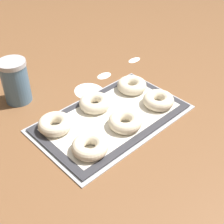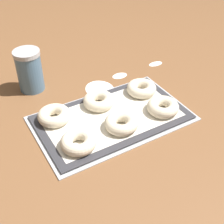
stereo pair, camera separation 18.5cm
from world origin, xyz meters
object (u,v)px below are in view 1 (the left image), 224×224
bagel_front_center (125,122)px  flour_canister (15,81)px  bagel_front_left (90,146)px  bagel_front_right (158,100)px  bagel_back_center (95,103)px  bagel_back_right (132,85)px  bagel_back_left (55,124)px  baking_tray (112,118)px

bagel_front_center → flour_canister: (-0.17, 0.38, 0.05)m
bagel_front_center → bagel_front_left: bearing=-176.7°
bagel_front_right → bagel_back_center: size_ratio=1.00×
bagel_back_center → bagel_back_right: bearing=-4.0°
bagel_back_left → bagel_front_right: bearing=-23.0°
baking_tray → bagel_back_left: bearing=155.3°
baking_tray → bagel_front_center: size_ratio=4.72×
bagel_front_center → bagel_front_right: bearing=0.4°
flour_canister → bagel_front_center: bearing=-66.2°
bagel_front_left → bagel_back_center: size_ratio=1.00×
bagel_front_right → bagel_back_center: bearing=140.5°
baking_tray → bagel_front_left: bagel_front_left is taller
baking_tray → bagel_front_right: bearing=-21.2°
bagel_front_left → bagel_back_center: 0.21m
bagel_back_left → flour_canister: bearing=89.3°
bagel_front_center → flour_canister: flour_canister is taller
bagel_back_center → baking_tray: bearing=-84.1°
flour_canister → bagel_front_left: bearing=-88.3°
bagel_back_right → bagel_front_right: bearing=-90.3°
bagel_front_left → bagel_front_right: bearing=1.8°
bagel_back_right → baking_tray: bearing=-158.1°
baking_tray → flour_canister: (-0.17, 0.31, 0.08)m
bagel_front_left → bagel_back_left: 0.15m
bagel_front_center → flour_canister: bearing=113.8°
bagel_back_left → bagel_back_right: bearing=-2.3°
baking_tray → bagel_front_center: 0.07m
bagel_front_center → bagel_front_right: same height
bagel_front_left → bagel_front_right: same height
baking_tray → bagel_front_right: 0.18m
bagel_front_left → bagel_back_right: same height
bagel_front_right → bagel_back_right: size_ratio=1.00×
bagel_back_left → bagel_back_center: bearing=-0.6°
baking_tray → flour_canister: 0.36m
bagel_front_right → bagel_back_right: (0.00, 0.13, 0.00)m
bagel_front_center → bagel_back_right: bearing=37.9°
bagel_front_left → bagel_back_left: same height
bagel_back_center → bagel_front_right: bearing=-39.5°
baking_tray → bagel_back_right: size_ratio=4.72×
flour_canister → bagel_front_right: bearing=-48.4°
bagel_front_left → bagel_back_left: bearing=95.4°
baking_tray → bagel_front_center: bearing=-93.0°
bagel_front_right → flour_canister: size_ratio=0.68×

